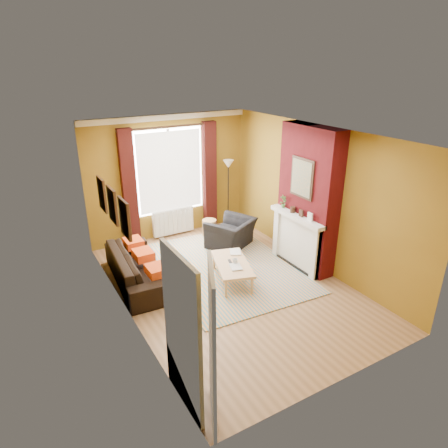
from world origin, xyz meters
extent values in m
plane|color=brown|center=(0.00, 0.00, 0.00)|extent=(5.50, 5.50, 0.00)
cube|color=olive|center=(0.00, 2.75, 1.40)|extent=(3.80, 0.02, 2.80)
cube|color=olive|center=(0.00, -2.75, 1.40)|extent=(3.80, 0.02, 2.80)
cube|color=olive|center=(1.90, 0.00, 1.40)|extent=(0.02, 5.50, 2.80)
cube|color=olive|center=(-1.90, 0.00, 1.40)|extent=(0.02, 5.50, 2.80)
cube|color=silver|center=(0.00, 0.00, 2.80)|extent=(3.80, 5.50, 0.01)
cube|color=#480A0E|center=(1.72, 0.00, 1.40)|extent=(0.35, 1.40, 2.80)
cube|color=silver|center=(1.53, 0.00, 0.55)|extent=(0.12, 1.30, 1.10)
cube|color=silver|center=(1.48, 0.00, 1.08)|extent=(0.22, 1.40, 0.08)
cube|color=silver|center=(1.51, -0.58, 0.52)|extent=(0.16, 0.14, 1.04)
cube|color=silver|center=(1.51, 0.58, 0.52)|extent=(0.16, 0.14, 1.04)
cube|color=black|center=(1.56, 0.00, 0.45)|extent=(0.06, 0.80, 0.90)
cube|color=black|center=(1.54, 0.00, 0.03)|extent=(0.20, 1.00, 0.06)
cube|color=silver|center=(1.49, -0.35, 1.20)|extent=(0.03, 0.12, 0.16)
cube|color=#301D12|center=(1.49, -0.10, 1.19)|extent=(0.03, 0.10, 0.14)
cylinder|color=#301D12|center=(1.49, 0.15, 1.18)|extent=(0.10, 0.10, 0.12)
cube|color=#301D12|center=(1.53, 0.00, 1.85)|extent=(0.03, 0.60, 0.75)
cube|color=#AB7B3A|center=(1.51, 0.00, 1.85)|extent=(0.01, 0.52, 0.66)
cube|color=silver|center=(0.00, 2.71, 2.74)|extent=(3.80, 0.08, 0.12)
cube|color=white|center=(0.00, 2.72, 1.55)|extent=(1.60, 0.04, 1.90)
cube|color=white|center=(0.00, 2.68, 1.55)|extent=(1.50, 0.02, 1.80)
cube|color=silver|center=(0.00, 2.70, 1.55)|extent=(0.06, 0.04, 1.90)
cube|color=#380F0C|center=(-0.98, 2.63, 1.35)|extent=(0.30, 0.16, 2.50)
cube|color=#380F0C|center=(0.98, 2.63, 1.35)|extent=(0.30, 0.16, 2.50)
cylinder|color=#301D12|center=(0.00, 2.63, 2.55)|extent=(2.30, 0.05, 0.05)
cube|color=silver|center=(0.00, 2.65, 0.35)|extent=(1.00, 0.10, 0.60)
cube|color=silver|center=(-0.45, 2.59, 0.35)|extent=(0.04, 0.03, 0.56)
cube|color=silver|center=(-0.34, 2.59, 0.35)|extent=(0.04, 0.03, 0.56)
cube|color=silver|center=(-0.23, 2.59, 0.35)|extent=(0.04, 0.03, 0.56)
cube|color=silver|center=(-0.12, 2.59, 0.35)|extent=(0.04, 0.03, 0.56)
cube|color=silver|center=(-0.01, 2.59, 0.35)|extent=(0.04, 0.03, 0.56)
cube|color=silver|center=(0.10, 2.59, 0.35)|extent=(0.04, 0.03, 0.56)
cube|color=silver|center=(0.21, 2.59, 0.35)|extent=(0.04, 0.03, 0.56)
cube|color=silver|center=(0.32, 2.59, 0.35)|extent=(0.04, 0.03, 0.56)
cube|color=silver|center=(0.43, 2.59, 0.35)|extent=(0.04, 0.03, 0.56)
cube|color=#301D12|center=(-1.87, -0.10, 1.75)|extent=(0.04, 0.44, 0.58)
cube|color=gold|center=(-1.84, -0.10, 1.75)|extent=(0.01, 0.38, 0.52)
cube|color=#301D12|center=(-1.87, 0.55, 1.75)|extent=(0.04, 0.44, 0.58)
cube|color=#2E8A50|center=(-1.84, 0.55, 1.75)|extent=(0.01, 0.38, 0.52)
cube|color=#301D12|center=(-1.87, 1.20, 1.75)|extent=(0.04, 0.44, 0.58)
cube|color=orange|center=(-1.84, 1.20, 1.75)|extent=(0.01, 0.38, 0.52)
cube|color=silver|center=(-1.88, -2.05, 1.00)|extent=(0.05, 0.94, 2.06)
cube|color=black|center=(-1.85, -2.05, 1.00)|extent=(0.02, 0.80, 1.98)
cube|color=silver|center=(-1.68, -2.41, 1.00)|extent=(0.37, 0.74, 1.98)
imported|color=#427634|center=(1.49, 0.45, 1.26)|extent=(0.14, 0.10, 0.27)
cube|color=#C93D10|center=(-1.27, 0.39, 0.49)|extent=(0.34, 0.40, 0.16)
cube|color=#C93D10|center=(-1.27, 1.09, 0.49)|extent=(0.34, 0.40, 0.16)
cube|color=#C93D10|center=(-1.27, 1.69, 0.49)|extent=(0.34, 0.40, 0.16)
cube|color=teal|center=(0.30, 0.65, 0.01)|extent=(2.70, 3.59, 0.02)
imported|color=black|center=(-1.42, 0.99, 0.31)|extent=(0.98, 2.17, 0.62)
imported|color=black|center=(0.87, 1.45, 0.32)|extent=(1.25, 1.20, 0.63)
cube|color=tan|center=(0.10, 0.13, 0.37)|extent=(0.92, 1.30, 0.05)
cylinder|color=tan|center=(-0.28, -0.31, 0.17)|extent=(0.06, 0.06, 0.34)
cylinder|color=tan|center=(0.17, -0.45, 0.17)|extent=(0.06, 0.06, 0.34)
cylinder|color=tan|center=(0.04, 0.71, 0.17)|extent=(0.06, 0.06, 0.34)
cylinder|color=tan|center=(0.49, 0.57, 0.17)|extent=(0.06, 0.06, 0.34)
cylinder|color=#997042|center=(0.71, 2.17, 0.21)|extent=(0.39, 0.39, 0.41)
cylinder|color=black|center=(1.36, 2.40, 0.02)|extent=(0.26, 0.26, 0.03)
cylinder|color=black|center=(1.36, 2.40, 0.82)|extent=(0.03, 0.03, 1.57)
cone|color=beige|center=(1.36, 2.40, 1.62)|extent=(0.26, 0.26, 0.19)
imported|color=#999999|center=(-0.03, -0.04, 0.41)|extent=(0.27, 0.31, 0.03)
imported|color=#999999|center=(0.28, 0.51, 0.40)|extent=(0.32, 0.35, 0.02)
imported|color=#999999|center=(0.13, 0.07, 0.44)|extent=(0.11, 0.11, 0.10)
cube|color=#28282A|center=(0.08, 0.17, 0.40)|extent=(0.09, 0.16, 0.02)
camera|label=1|loc=(-3.31, -5.49, 3.90)|focal=32.00mm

